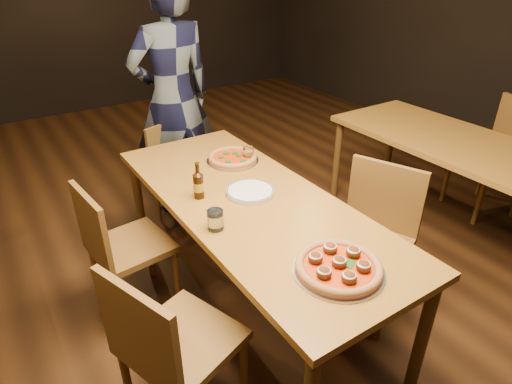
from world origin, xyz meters
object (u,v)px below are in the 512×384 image
chair_main_nw (182,339)px  pizza_margherita (233,158)px  table_main (251,211)px  table_right (468,154)px  beer_bottle (199,186)px  amber_glass (249,154)px  pizza_meatball (339,266)px  chair_end (185,173)px  plate_stack (250,192)px  chair_main_e (368,244)px  chair_nbr_right (490,156)px  diner (173,99)px  chair_main_sw (131,245)px  water_glass (215,220)px

chair_main_nw → pizza_margherita: bearing=-60.4°
table_main → pizza_margherita: 0.52m
table_right → beer_bottle: size_ratio=9.80×
table_main → amber_glass: (0.26, 0.43, 0.12)m
table_main → pizza_meatball: 0.71m
chair_end → plate_stack: chair_end is taller
table_right → amber_glass: (-1.44, 0.63, 0.12)m
table_main → chair_main_e: size_ratio=2.14×
chair_nbr_right → diner: bearing=-109.2°
pizza_meatball → chair_nbr_right: bearing=15.2°
chair_main_nw → chair_main_sw: (0.05, 0.82, -0.02)m
chair_nbr_right → plate_stack: chair_nbr_right is taller
plate_stack → chair_main_e: bearing=-40.6°
chair_main_nw → chair_main_e: bearing=-106.7°
water_glass → diner: 1.60m
chair_end → water_glass: bearing=-126.4°
pizza_margherita → plate_stack: 0.45m
table_right → beer_bottle: bearing=169.0°
chair_main_e → plate_stack: (-0.51, 0.44, 0.29)m
chair_end → diner: 0.58m
table_main → plate_stack: size_ratio=7.56×
chair_end → pizza_margherita: (0.06, -0.65, 0.36)m
chair_main_nw → pizza_margherita: 1.26m
chair_nbr_right → water_glass: bearing=-72.7°
pizza_meatball → diner: (0.19, 2.09, 0.16)m
chair_main_nw → water_glass: size_ratio=9.34×
plate_stack → pizza_margherita: bearing=71.9°
pizza_margherita → table_right: bearing=-24.1°
pizza_meatball → pizza_margherita: size_ratio=1.16×
table_main → plate_stack: plate_stack is taller
chair_end → plate_stack: size_ratio=3.11×
pizza_margherita → plate_stack: size_ratio=1.26×
plate_stack → beer_bottle: beer_bottle is taller
table_right → chair_end: chair_end is taller
table_main → chair_nbr_right: bearing=-2.4°
amber_glass → table_main: bearing=-121.0°
plate_stack → amber_glass: 0.44m
table_right → chair_end: (-1.59, 1.33, -0.27)m
table_right → pizza_margherita: pizza_margherita is taller
table_right → chair_nbr_right: (0.54, 0.11, -0.19)m
chair_main_nw → water_glass: 0.56m
pizza_margherita → water_glass: bearing=-126.6°
chair_main_sw → chair_main_e: chair_main_e is taller
pizza_margherita → water_glass: water_glass is taller
plate_stack → table_right: bearing=-8.7°
chair_main_e → amber_glass: (-0.28, 0.81, 0.33)m
table_main → beer_bottle: size_ratio=9.80×
table_right → chair_main_sw: (-2.28, 0.59, -0.24)m
chair_main_nw → chair_main_e: (1.17, 0.05, 0.00)m
chair_main_e → chair_main_sw: bearing=-146.9°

